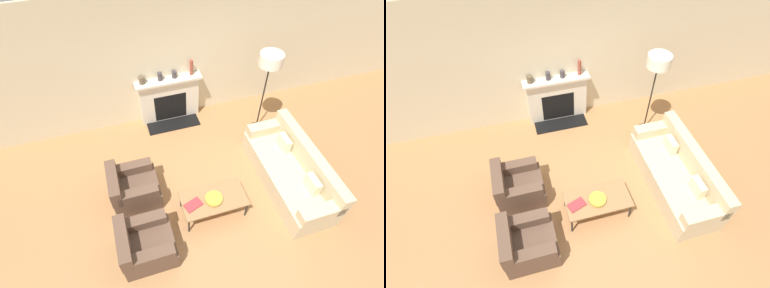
# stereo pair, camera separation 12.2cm
# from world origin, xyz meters

# --- Properties ---
(ground_plane) EXTENTS (18.00, 18.00, 0.00)m
(ground_plane) POSITION_xyz_m (0.00, 0.00, 0.00)
(ground_plane) COLOR #A87547
(wall_back) EXTENTS (18.00, 0.06, 2.90)m
(wall_back) POSITION_xyz_m (0.00, 2.73, 1.45)
(wall_back) COLOR beige
(wall_back) RESTS_ON ground_plane
(fireplace) EXTENTS (1.43, 0.59, 1.08)m
(fireplace) POSITION_xyz_m (-0.23, 2.59, 0.53)
(fireplace) COLOR beige
(fireplace) RESTS_ON ground_plane
(couch) EXTENTS (0.86, 2.20, 0.87)m
(couch) POSITION_xyz_m (1.48, 0.14, 0.32)
(couch) COLOR #CCB78E
(couch) RESTS_ON ground_plane
(armchair_near) EXTENTS (0.84, 0.77, 0.76)m
(armchair_near) POSITION_xyz_m (-1.41, -0.43, 0.29)
(armchair_near) COLOR brown
(armchair_near) RESTS_ON ground_plane
(armchair_far) EXTENTS (0.84, 0.77, 0.76)m
(armchair_far) POSITION_xyz_m (-1.41, 0.67, 0.29)
(armchair_far) COLOR brown
(armchair_far) RESTS_ON ground_plane
(coffee_table) EXTENTS (1.12, 0.60, 0.42)m
(coffee_table) POSITION_xyz_m (-0.12, -0.02, 0.39)
(coffee_table) COLOR olive
(coffee_table) RESTS_ON ground_plane
(bowl) EXTENTS (0.29, 0.29, 0.06)m
(bowl) POSITION_xyz_m (-0.13, -0.05, 0.46)
(bowl) COLOR gold
(bowl) RESTS_ON coffee_table
(book) EXTENTS (0.33, 0.26, 0.02)m
(book) POSITION_xyz_m (-0.49, -0.05, 0.44)
(book) COLOR #9E2D33
(book) RESTS_ON coffee_table
(floor_lamp) EXTENTS (0.45, 0.45, 1.89)m
(floor_lamp) POSITION_xyz_m (1.54, 1.68, 1.67)
(floor_lamp) COLOR black
(floor_lamp) RESTS_ON ground_plane
(mantel_vase_left) EXTENTS (0.13, 0.13, 0.16)m
(mantel_vase_left) POSITION_xyz_m (-0.77, 2.60, 1.16)
(mantel_vase_left) COLOR brown
(mantel_vase_left) RESTS_ON fireplace
(mantel_vase_center_left) EXTENTS (0.10, 0.10, 0.18)m
(mantel_vase_center_left) POSITION_xyz_m (-0.39, 2.60, 1.17)
(mantel_vase_center_left) COLOR #3D383D
(mantel_vase_center_left) RESTS_ON fireplace
(mantel_vase_center_right) EXTENTS (0.10, 0.10, 0.15)m
(mantel_vase_center_right) POSITION_xyz_m (-0.08, 2.60, 1.16)
(mantel_vase_center_right) COLOR #3D383D
(mantel_vase_center_right) RESTS_ON fireplace
(mantel_vase_right) EXTENTS (0.07, 0.07, 0.34)m
(mantel_vase_right) POSITION_xyz_m (0.29, 2.60, 1.25)
(mantel_vase_right) COLOR brown
(mantel_vase_right) RESTS_ON fireplace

